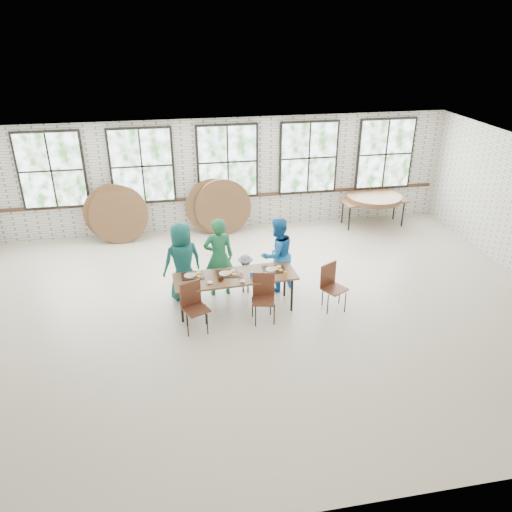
{
  "coord_description": "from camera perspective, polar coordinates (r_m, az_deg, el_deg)",
  "views": [
    {
      "loc": [
        -1.64,
        -8.31,
        5.35
      ],
      "look_at": [
        0.0,
        0.4,
        1.05
      ],
      "focal_mm": 35.0,
      "sensor_mm": 36.0,
      "label": 1
    }
  ],
  "objects": [
    {
      "name": "room",
      "position": [
        13.33,
        -3.26,
        10.51
      ],
      "size": [
        12.0,
        12.0,
        12.0
      ],
      "color": "beige",
      "rests_on": "ground"
    },
    {
      "name": "dining_table",
      "position": [
        9.81,
        -2.39,
        -2.53
      ],
      "size": [
        2.44,
        0.93,
        0.74
      ],
      "rotation": [
        0.0,
        0.0,
        0.05
      ],
      "color": "brown",
      "rests_on": "ground"
    },
    {
      "name": "chair_near_left",
      "position": [
        9.32,
        -7.16,
        -5.29
      ],
      "size": [
        0.55,
        0.54,
        0.95
      ],
      "rotation": [
        0.0,
        0.0,
        0.43
      ],
      "color": "#552D1C",
      "rests_on": "ground"
    },
    {
      "name": "chair_near_right",
      "position": [
        9.54,
        0.86,
        -4.27
      ],
      "size": [
        0.5,
        0.49,
        0.95
      ],
      "rotation": [
        0.0,
        0.0,
        -0.23
      ],
      "color": "#552D1C",
      "rests_on": "ground"
    },
    {
      "name": "chair_spare",
      "position": [
        10.02,
        8.59,
        -3.01
      ],
      "size": [
        0.56,
        0.56,
        0.95
      ],
      "rotation": [
        0.0,
        0.0,
        0.51
      ],
      "color": "#552D1C",
      "rests_on": "ground"
    },
    {
      "name": "adult_teal",
      "position": [
        10.25,
        -8.41,
        -0.59
      ],
      "size": [
        0.94,
        0.76,
        1.66
      ],
      "primitive_type": "imported",
      "rotation": [
        0.0,
        0.0,
        3.47
      ],
      "color": "#165555",
      "rests_on": "ground"
    },
    {
      "name": "adult_green",
      "position": [
        10.28,
        -4.28,
        -0.13
      ],
      "size": [
        0.64,
        0.44,
        1.71
      ],
      "primitive_type": "imported",
      "rotation": [
        0.0,
        0.0,
        3.19
      ],
      "color": "#1C6B40",
      "rests_on": "ground"
    },
    {
      "name": "toddler",
      "position": [
        10.54,
        -1.21,
        -1.97
      ],
      "size": [
        0.59,
        0.39,
        0.86
      ],
      "primitive_type": "imported",
      "rotation": [
        0.0,
        0.0,
        3.01
      ],
      "color": "#111D37",
      "rests_on": "ground"
    },
    {
      "name": "adult_blue",
      "position": [
        10.48,
        2.42,
        0.18
      ],
      "size": [
        0.96,
        0.88,
        1.62
      ],
      "primitive_type": "imported",
      "rotation": [
        0.0,
        0.0,
        3.55
      ],
      "color": "blue",
      "rests_on": "ground"
    },
    {
      "name": "storage_table",
      "position": [
        14.26,
        13.3,
        6.07
      ],
      "size": [
        1.84,
        0.87,
        0.74
      ],
      "rotation": [
        0.0,
        0.0,
        0.07
      ],
      "color": "brown",
      "rests_on": "ground"
    },
    {
      "name": "tabletop_clutter",
      "position": [
        9.75,
        -1.78,
        -2.19
      ],
      "size": [
        2.06,
        0.64,
        0.11
      ],
      "color": "black",
      "rests_on": "dining_table"
    },
    {
      "name": "round_tops_stacked",
      "position": [
        14.22,
        13.34,
        6.52
      ],
      "size": [
        1.5,
        1.5,
        0.13
      ],
      "color": "brown",
      "rests_on": "storage_table"
    },
    {
      "name": "round_tops_leaning",
      "position": [
        13.29,
        -10.01,
        5.14
      ],
      "size": [
        4.33,
        0.45,
        1.5
      ],
      "color": "brown",
      "rests_on": "ground"
    }
  ]
}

